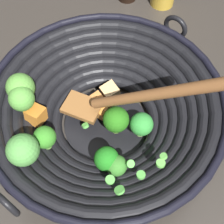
{
  "coord_description": "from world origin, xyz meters",
  "views": [
    {
      "loc": [
        0.28,
        0.11,
        0.55
      ],
      "look_at": [
        -0.02,
        0.01,
        0.03
      ],
      "focal_mm": 49.64,
      "sensor_mm": 36.0,
      "label": 1
    }
  ],
  "objects": [
    {
      "name": "wok",
      "position": [
        0.0,
        -0.0,
        0.06
      ],
      "size": [
        0.46,
        0.43,
        0.26
      ],
      "color": "black",
      "rests_on": "ground"
    },
    {
      "name": "ground_plane",
      "position": [
        0.0,
        0.0,
        0.0
      ],
      "size": [
        4.0,
        4.0,
        0.0
      ],
      "primitive_type": "plane",
      "color": "#332D28"
    }
  ]
}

